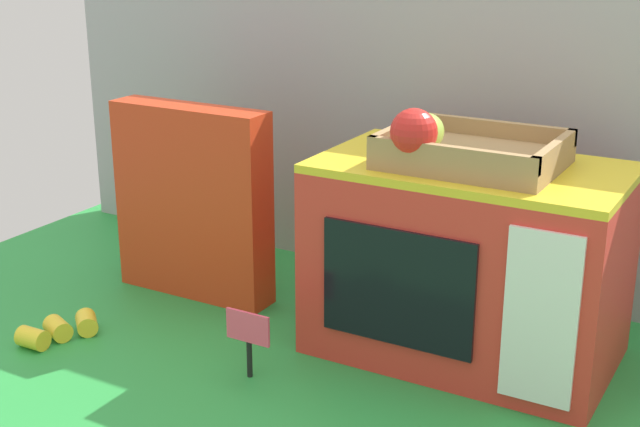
{
  "coord_description": "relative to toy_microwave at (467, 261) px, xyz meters",
  "views": [
    {
      "loc": [
        0.53,
        -1.1,
        0.62
      ],
      "look_at": [
        -0.12,
        0.04,
        0.18
      ],
      "focal_mm": 49.97,
      "sensor_mm": 36.0,
      "label": 1
    }
  ],
  "objects": [
    {
      "name": "loose_toy_banana",
      "position": [
        -0.55,
        -0.27,
        -0.13
      ],
      "size": [
        0.08,
        0.12,
        0.03
      ],
      "color": "yellow",
      "rests_on": "ground"
    },
    {
      "name": "food_groups_crate",
      "position": [
        -0.01,
        -0.02,
        0.17
      ],
      "size": [
        0.24,
        0.2,
        0.09
      ],
      "color": "#A37F51",
      "rests_on": "toy_microwave"
    },
    {
      "name": "toy_microwave",
      "position": [
        0.0,
        0.0,
        0.0
      ],
      "size": [
        0.43,
        0.26,
        0.29
      ],
      "color": "red",
      "rests_on": "ground"
    },
    {
      "name": "price_sign",
      "position": [
        -0.23,
        -0.22,
        -0.08
      ],
      "size": [
        0.07,
        0.01,
        0.1
      ],
      "color": "black",
      "rests_on": "ground"
    },
    {
      "name": "ground_plane",
      "position": [
        -0.13,
        -0.05,
        -0.15
      ],
      "size": [
        1.7,
        1.7,
        0.0
      ],
      "primitive_type": "plane",
      "color": "green",
      "rests_on": "ground"
    },
    {
      "name": "display_back_panel",
      "position": [
        -0.13,
        0.25,
        0.13
      ],
      "size": [
        1.61,
        0.03,
        0.56
      ],
      "primitive_type": "cube",
      "color": "#A0A3A8",
      "rests_on": "ground"
    },
    {
      "name": "cookie_set_box",
      "position": [
        -0.48,
        -0.02,
        0.02
      ],
      "size": [
        0.28,
        0.07,
        0.33
      ],
      "color": "red",
      "rests_on": "ground"
    }
  ]
}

